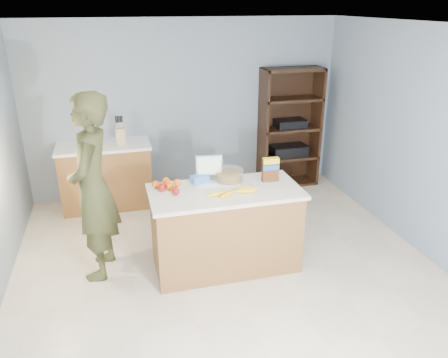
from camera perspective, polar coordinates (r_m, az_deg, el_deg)
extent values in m
cube|color=beige|center=(4.66, 1.13, -13.07)|extent=(4.50, 5.00, 0.02)
cube|color=gray|center=(6.41, -4.99, 9.13)|extent=(4.50, 0.02, 2.50)
cube|color=gray|center=(5.14, 26.21, 3.59)|extent=(0.02, 5.00, 2.50)
cube|color=white|center=(3.81, 1.43, 19.33)|extent=(4.50, 5.00, 0.02)
cube|color=brown|center=(4.68, 0.16, -6.70)|extent=(1.50, 0.70, 0.86)
cube|color=silver|center=(4.48, 0.16, -1.66)|extent=(1.56, 0.76, 0.04)
cube|color=black|center=(4.87, 0.15, -10.62)|extent=(1.46, 0.66, 0.10)
cube|color=brown|center=(6.28, -15.08, 0.29)|extent=(1.20, 0.60, 0.86)
cube|color=white|center=(6.13, -15.50, 4.20)|extent=(1.24, 0.62, 0.04)
cube|color=black|center=(6.90, 7.99, 6.95)|extent=(0.90, 0.04, 1.80)
cube|color=black|center=(6.59, 5.11, 6.34)|extent=(0.04, 0.40, 1.80)
cube|color=black|center=(6.92, 11.88, 6.73)|extent=(0.04, 0.40, 1.80)
cube|color=black|center=(7.03, 8.17, -0.37)|extent=(0.90, 0.40, 0.04)
cube|color=black|center=(6.88, 8.36, 2.94)|extent=(0.90, 0.40, 0.04)
cube|color=black|center=(6.74, 8.58, 6.55)|extent=(0.90, 0.40, 0.04)
cube|color=black|center=(6.64, 8.80, 10.29)|extent=(0.90, 0.40, 0.04)
cube|color=black|center=(6.57, 9.02, 13.96)|extent=(0.90, 0.40, 0.04)
cube|color=black|center=(6.85, 8.41, 3.73)|extent=(0.55, 0.32, 0.16)
cube|color=black|center=(6.72, 8.61, 7.21)|extent=(0.45, 0.30, 0.12)
imported|color=#35381C|center=(4.54, -16.76, -1.16)|extent=(0.59, 0.78, 1.93)
cube|color=tan|center=(6.05, -13.36, 5.46)|extent=(0.12, 0.10, 0.22)
cylinder|color=black|center=(6.01, -13.88, 6.83)|extent=(0.02, 0.02, 0.09)
cylinder|color=black|center=(6.01, -13.68, 6.85)|extent=(0.02, 0.02, 0.09)
cylinder|color=black|center=(6.01, -13.49, 6.87)|extent=(0.02, 0.02, 0.09)
cylinder|color=black|center=(6.01, -13.30, 6.89)|extent=(0.02, 0.02, 0.09)
cylinder|color=black|center=(6.01, -13.11, 6.91)|extent=(0.02, 0.02, 0.09)
cube|color=white|center=(4.57, -2.01, -0.86)|extent=(0.23, 0.13, 0.00)
cube|color=white|center=(4.60, 0.73, -0.70)|extent=(0.23, 0.14, 0.00)
ellipsoid|color=yellow|center=(4.32, -0.80, -1.94)|extent=(0.22, 0.09, 0.05)
ellipsoid|color=yellow|center=(4.31, 0.49, -1.99)|extent=(0.21, 0.15, 0.05)
ellipsoid|color=yellow|center=(4.43, 3.09, -1.31)|extent=(0.22, 0.11, 0.05)
ellipsoid|color=yellow|center=(4.38, 2.81, -1.60)|extent=(0.22, 0.10, 0.05)
sphere|color=maroon|center=(4.47, -8.14, -1.11)|extent=(0.08, 0.08, 0.08)
sphere|color=maroon|center=(4.37, -6.33, -1.59)|extent=(0.08, 0.08, 0.08)
sphere|color=orange|center=(4.51, -8.29, -0.89)|extent=(0.08, 0.08, 0.08)
sphere|color=orange|center=(4.63, -7.54, -0.26)|extent=(0.08, 0.08, 0.08)
sphere|color=orange|center=(4.48, -7.05, -1.00)|extent=(0.08, 0.08, 0.08)
sphere|color=orange|center=(4.57, -6.16, -0.47)|extent=(0.08, 0.08, 0.08)
sphere|color=orange|center=(4.56, -8.92, -0.69)|extent=(0.08, 0.08, 0.08)
sphere|color=orange|center=(4.55, -7.28, -0.65)|extent=(0.08, 0.08, 0.08)
cube|color=blue|center=(4.63, -3.19, -0.04)|extent=(0.20, 0.16, 0.08)
cylinder|color=#267219|center=(4.68, 0.71, 0.27)|extent=(0.27, 0.27, 0.09)
cylinder|color=white|center=(4.67, 0.71, 0.50)|extent=(0.30, 0.30, 0.13)
cylinder|color=silver|center=(4.72, -1.94, -0.05)|extent=(0.12, 0.12, 0.01)
cylinder|color=silver|center=(4.70, -1.95, 0.30)|extent=(0.02, 0.02, 0.05)
cube|color=silver|center=(4.66, -1.97, 1.84)|extent=(0.28, 0.07, 0.22)
cube|color=yellow|center=(4.64, -1.94, 1.75)|extent=(0.24, 0.03, 0.18)
cube|color=#592B14|center=(4.66, 6.08, 1.22)|extent=(0.18, 0.07, 0.26)
cube|color=yellow|center=(4.63, 6.13, 2.39)|extent=(0.18, 0.07, 0.06)
cube|color=blue|center=(4.65, 6.09, 1.58)|extent=(0.18, 0.07, 0.05)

